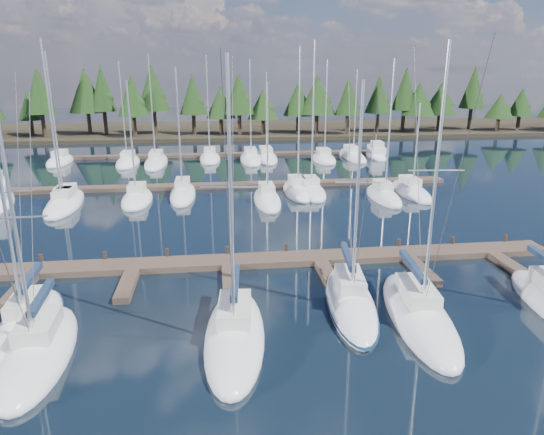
{
  "coord_description": "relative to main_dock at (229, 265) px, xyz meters",
  "views": [
    {
      "loc": [
        -0.69,
        -11.66,
        12.27
      ],
      "look_at": [
        3.38,
        22.0,
        1.89
      ],
      "focal_mm": 32.0,
      "sensor_mm": 36.0,
      "label": 1
    }
  ],
  "objects": [
    {
      "name": "ground",
      "position": [
        0.0,
        12.64,
        -0.2
      ],
      "size": [
        260.0,
        260.0,
        0.0
      ],
      "primitive_type": "plane",
      "color": "black",
      "rests_on": "ground"
    },
    {
      "name": "front_sailboat_3",
      "position": [
        -0.0,
        -8.65,
        0.08
      ],
      "size": [
        3.58,
        9.65,
        13.71
      ],
      "color": "silver",
      "rests_on": "ground"
    },
    {
      "name": "back_docks",
      "position": [
        0.0,
        32.23,
        -0.0
      ],
      "size": [
        50.0,
        21.8,
        0.4
      ],
      "color": "#4C3B2F",
      "rests_on": "ground"
    },
    {
      "name": "main_dock",
      "position": [
        0.0,
        0.0,
        0.0
      ],
      "size": [
        44.0,
        6.13,
        0.9
      ],
      "color": "#4C3B2F",
      "rests_on": "ground"
    },
    {
      "name": "front_sailboat_5",
      "position": [
        9.44,
        -7.8,
        0.08
      ],
      "size": [
        4.0,
        10.29,
        14.29
      ],
      "color": "silver",
      "rests_on": "ground"
    },
    {
      "name": "tree_line",
      "position": [
        -1.07,
        62.88,
        7.31
      ],
      "size": [
        186.3,
        11.88,
        13.75
      ],
      "color": "black",
      "rests_on": "far_shore"
    },
    {
      "name": "motor_yacht_right",
      "position": [
        22.88,
        38.95,
        0.23
      ],
      "size": [
        3.47,
        7.99,
        3.85
      ],
      "color": "silver",
      "rests_on": "ground"
    },
    {
      "name": "back_sailboat_rows",
      "position": [
        -0.25,
        27.87,
        0.06
      ],
      "size": [
        45.3,
        32.67,
        15.72
      ],
      "color": "silver",
      "rests_on": "ground"
    },
    {
      "name": "far_shore",
      "position": [
        0.0,
        72.64,
        0.1
      ],
      "size": [
        220.0,
        30.0,
        0.6
      ],
      "primitive_type": "cube",
      "color": "black",
      "rests_on": "ground"
    },
    {
      "name": "front_sailboat_1",
      "position": [
        -10.0,
        -6.68,
        0.08
      ],
      "size": [
        3.41,
        8.71,
        12.94
      ],
      "color": "silver",
      "rests_on": "ground"
    },
    {
      "name": "front_sailboat_4",
      "position": [
        6.37,
        -5.95,
        0.07
      ],
      "size": [
        3.82,
        9.82,
        12.64
      ],
      "color": "silver",
      "rests_on": "ground"
    },
    {
      "name": "front_sailboat_2",
      "position": [
        -8.73,
        -9.04,
        0.07
      ],
      "size": [
        3.34,
        8.59,
        12.04
      ],
      "color": "silver",
      "rests_on": "ground"
    }
  ]
}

